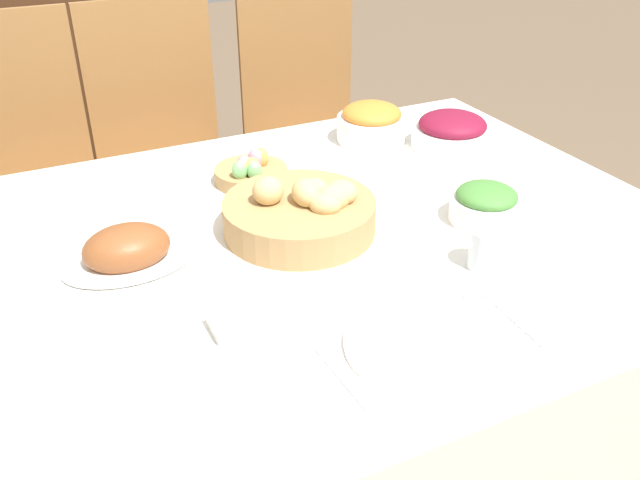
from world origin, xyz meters
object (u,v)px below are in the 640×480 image
chair_far_center (167,156)px  green_salad_bowl (486,204)px  dinner_plate (421,344)px  butter_dish (242,320)px  ham_platter (127,250)px  carrot_bowl (371,123)px  beet_salad_bowl (452,131)px  chair_far_left (28,180)px  fork (338,373)px  bread_basket (302,213)px  drinking_cup (487,249)px  chair_far_right (310,130)px  spoon (510,316)px  sideboard (64,105)px  knife (496,320)px  egg_basket (251,172)px

chair_far_center → green_salad_bowl: bearing=-68.2°
dinner_plate → butter_dish: bearing=144.8°
ham_platter → carrot_bowl: 0.81m
ham_platter → beet_salad_bowl: bearing=13.2°
chair_far_left → fork: chair_far_left is taller
ham_platter → carrot_bowl: size_ratio=1.38×
bread_basket → green_salad_bowl: 0.39m
fork → drinking_cup: size_ratio=2.24×
chair_far_right → drinking_cup: (-0.20, -1.22, 0.22)m
beet_salad_bowl → drinking_cup: 0.60m
chair_far_right → bread_basket: (-0.46, -0.95, 0.23)m
fork → spoon: size_ratio=1.00×
fork → carrot_bowl: bearing=54.8°
bread_basket → dinner_plate: bearing=-87.9°
chair_far_center → green_salad_bowl: size_ratio=6.73×
sideboard → knife: size_ratio=6.38×
green_salad_bowl → butter_dish: size_ratio=1.49×
fork → chair_far_center: bearing=84.1°
egg_basket → spoon: (0.21, -0.69, -0.03)m
knife → carrot_bowl: bearing=72.6°
bread_basket → fork: (-0.14, -0.43, -0.04)m
butter_dish → fork: bearing=-61.8°
egg_basket → knife: 0.72m
chair_far_right → knife: (-0.29, -1.37, 0.19)m
chair_far_center → chair_far_right: same height
sideboard → chair_far_center: bearing=-75.5°
beet_salad_bowl → carrot_bowl: bearing=143.3°
fork → spoon: (0.33, 0.00, 0.00)m
fork → knife: size_ratio=1.00×
beet_salad_bowl → dinner_plate: beet_salad_bowl is taller
chair_far_right → spoon: (-0.26, -1.37, 0.19)m
chair_far_left → spoon: (0.68, -1.37, 0.19)m
sideboard → beet_salad_bowl: (0.83, -1.55, 0.28)m
sideboard → fork: bearing=-86.4°
chair_far_right → bread_basket: chair_far_right is taller
spoon → drinking_cup: drinking_cup is taller
dinner_plate → fork: (-0.15, 0.00, -0.00)m
ham_platter → butter_dish: size_ratio=2.52×
bread_basket → fork: bearing=-107.6°
beet_salad_bowl → spoon: (-0.35, -0.67, -0.04)m
sideboard → egg_basket: 1.58m
chair_far_center → beet_salad_bowl: (0.61, -0.70, 0.23)m
fork → drinking_cup: (0.39, 0.15, 0.04)m
dinner_plate → butter_dish: butter_dish is taller
chair_far_right → knife: bearing=-99.7°
beet_salad_bowl → dinner_plate: bearing=-128.5°
bread_basket → spoon: (0.20, -0.43, -0.04)m
chair_far_right → sideboard: chair_far_right is taller
green_salad_bowl → carrot_bowl: bearing=89.2°
drinking_cup → sideboard: bearing=104.4°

